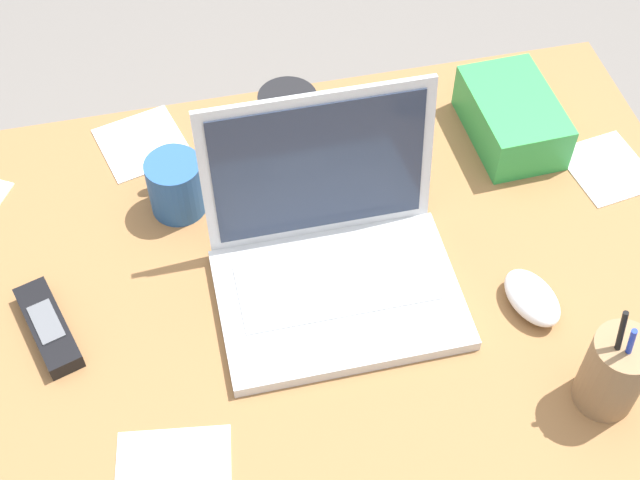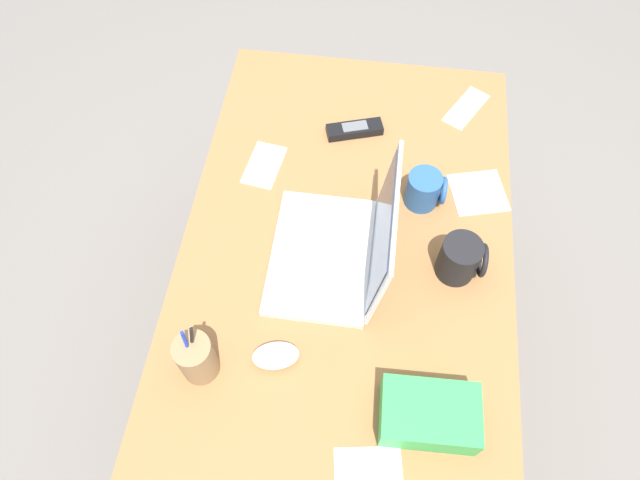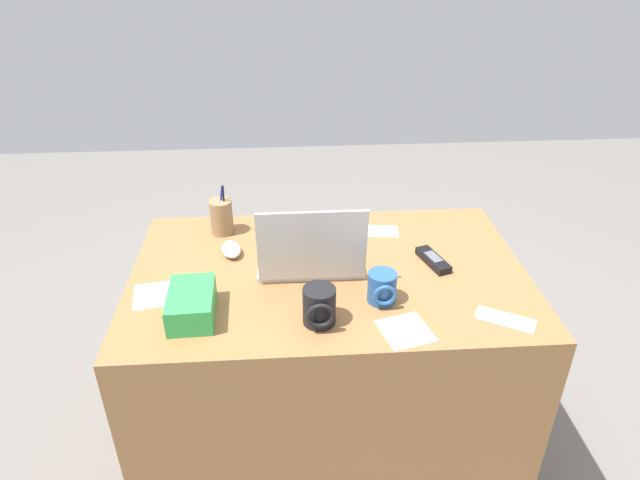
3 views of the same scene
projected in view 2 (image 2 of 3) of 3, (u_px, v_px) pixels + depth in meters
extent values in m
plane|color=slate|center=(339.00, 347.00, 1.94)|extent=(6.00, 6.00, 0.00)
cube|color=olive|center=(342.00, 304.00, 1.63)|extent=(1.20, 0.76, 0.72)
cube|color=silver|center=(321.00, 256.00, 1.28)|extent=(0.32, 0.22, 0.02)
cube|color=silver|center=(330.00, 255.00, 1.27)|extent=(0.26, 0.11, 0.00)
cube|color=silver|center=(291.00, 250.00, 1.28)|extent=(0.09, 0.05, 0.00)
cube|color=silver|center=(383.00, 234.00, 1.17)|extent=(0.31, 0.04, 0.23)
cube|color=#283347|center=(381.00, 234.00, 1.17)|extent=(0.28, 0.03, 0.20)
ellipsoid|color=white|center=(276.00, 356.00, 1.16)|extent=(0.08, 0.11, 0.04)
cylinder|color=black|center=(459.00, 259.00, 1.23)|extent=(0.09, 0.09, 0.11)
torus|color=black|center=(482.00, 260.00, 1.22)|extent=(0.08, 0.01, 0.08)
cylinder|color=#26518C|center=(423.00, 190.00, 1.33)|extent=(0.08, 0.08, 0.09)
torus|color=#26518C|center=(443.00, 191.00, 1.33)|extent=(0.07, 0.01, 0.07)
cube|color=black|center=(355.00, 130.00, 1.47)|extent=(0.09, 0.15, 0.02)
cube|color=#595B60|center=(355.00, 126.00, 1.46)|extent=(0.05, 0.07, 0.00)
cylinder|color=olive|center=(196.00, 358.00, 1.11)|extent=(0.08, 0.08, 0.12)
cylinder|color=#1933B2|center=(189.00, 352.00, 1.08)|extent=(0.03, 0.01, 0.14)
cylinder|color=black|center=(192.00, 345.00, 1.08)|extent=(0.01, 0.03, 0.16)
cube|color=green|center=(429.00, 415.00, 1.08)|extent=(0.13, 0.19, 0.08)
cube|color=white|center=(478.00, 193.00, 1.38)|extent=(0.15, 0.16, 0.00)
cube|color=white|center=(264.00, 165.00, 1.43)|extent=(0.15, 0.10, 0.00)
cube|color=white|center=(466.00, 108.00, 1.53)|extent=(0.16, 0.13, 0.00)
cube|color=white|center=(369.00, 479.00, 1.05)|extent=(0.13, 0.14, 0.00)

